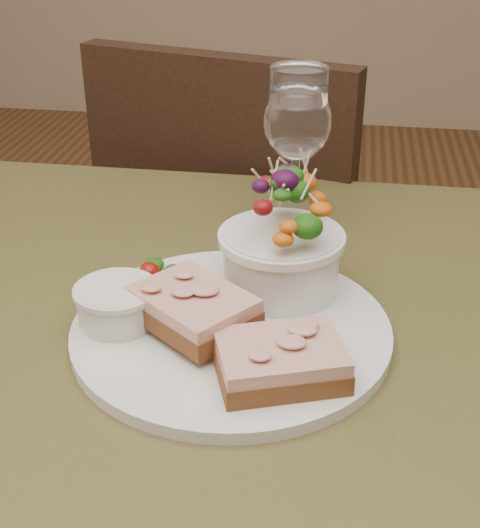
# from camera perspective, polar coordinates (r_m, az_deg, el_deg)

# --- Properties ---
(cafe_table) EXTENTS (0.80, 0.80, 0.75)m
(cafe_table) POSITION_cam_1_polar(r_m,az_deg,el_deg) (0.74, -1.67, -12.36)
(cafe_table) COLOR #41391B
(cafe_table) RESTS_ON ground
(chair_far) EXTENTS (0.52, 0.52, 0.90)m
(chair_far) POSITION_cam_1_polar(r_m,az_deg,el_deg) (1.45, 1.41, -6.66)
(chair_far) COLOR black
(chair_far) RESTS_ON ground
(dinner_plate) EXTENTS (0.29, 0.29, 0.01)m
(dinner_plate) POSITION_cam_1_polar(r_m,az_deg,el_deg) (0.67, -0.69, -5.15)
(dinner_plate) COLOR white
(dinner_plate) RESTS_ON cafe_table
(sandwich_front) EXTENTS (0.12, 0.11, 0.03)m
(sandwich_front) POSITION_cam_1_polar(r_m,az_deg,el_deg) (0.60, 3.14, -7.48)
(sandwich_front) COLOR #4B2A14
(sandwich_front) RESTS_ON dinner_plate
(sandwich_back) EXTENTS (0.13, 0.12, 0.03)m
(sandwich_back) POSITION_cam_1_polar(r_m,az_deg,el_deg) (0.65, -3.66, -3.42)
(sandwich_back) COLOR #4B2A14
(sandwich_back) RESTS_ON dinner_plate
(ramekin) EXTENTS (0.07, 0.07, 0.04)m
(ramekin) POSITION_cam_1_polar(r_m,az_deg,el_deg) (0.67, -9.52, -3.00)
(ramekin) COLOR silver
(ramekin) RESTS_ON dinner_plate
(salad_bowl) EXTENTS (0.11, 0.11, 0.13)m
(salad_bowl) POSITION_cam_1_polar(r_m,az_deg,el_deg) (0.70, 3.25, 2.29)
(salad_bowl) COLOR white
(salad_bowl) RESTS_ON dinner_plate
(garnish) EXTENTS (0.05, 0.04, 0.02)m
(garnish) POSITION_cam_1_polar(r_m,az_deg,el_deg) (0.74, -6.19, -0.72)
(garnish) COLOR #0C3E0B
(garnish) RESTS_ON dinner_plate
(wine_glass) EXTENTS (0.08, 0.08, 0.18)m
(wine_glass) POSITION_cam_1_polar(r_m,az_deg,el_deg) (0.84, 4.47, 10.63)
(wine_glass) COLOR white
(wine_glass) RESTS_ON cafe_table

